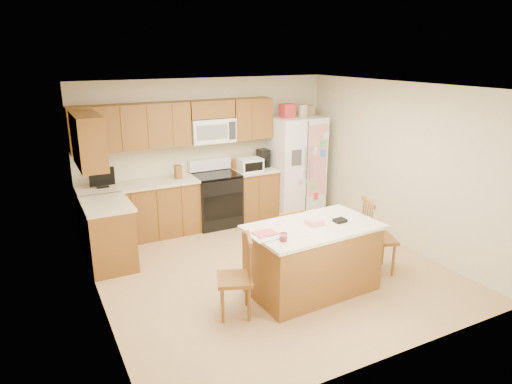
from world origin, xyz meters
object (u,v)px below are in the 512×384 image
island (312,258)px  windsor_chair_back (285,242)px  windsor_chair_left (237,278)px  stove (216,199)px  windsor_chair_right (376,238)px  refrigerator (296,164)px

island → windsor_chair_back: bearing=92.9°
island → windsor_chair_back: island is taller
island → windsor_chair_left: bearing=-176.6°
stove → windsor_chair_right: (1.26, -2.66, 0.01)m
stove → windsor_chair_right: bearing=-64.6°
island → stove: bearing=93.9°
stove → refrigerator: size_ratio=0.55×
windsor_chair_right → island: bearing=-177.4°
windsor_chair_back → windsor_chair_left: bearing=-146.6°
windsor_chair_right → refrigerator: bearing=83.2°
windsor_chair_left → windsor_chair_right: 2.15m
stove → island: (0.18, -2.71, -0.03)m
refrigerator → windsor_chair_left: refrigerator is taller
windsor_chair_left → windsor_chair_right: size_ratio=0.93×
stove → island: 2.71m
stove → windsor_chair_left: (-0.89, -2.77, -0.02)m
windsor_chair_left → windsor_chair_back: 1.24m
stove → windsor_chair_right: 2.94m
windsor_chair_left → windsor_chair_right: (2.15, 0.11, 0.03)m
island → windsor_chair_right: bearing=2.6°
windsor_chair_left → windsor_chair_right: windsor_chair_right is taller
stove → island: size_ratio=0.67×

